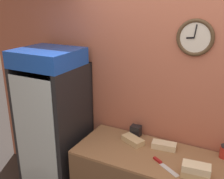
{
  "coord_description": "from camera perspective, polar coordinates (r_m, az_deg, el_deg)",
  "views": [
    {
      "loc": [
        0.42,
        -1.24,
        2.32
      ],
      "look_at": [
        -0.65,
        0.84,
        1.51
      ],
      "focal_mm": 42.0,
      "sensor_mm": 36.0,
      "label": 1
    }
  ],
  "objects": [
    {
      "name": "sandwich_flat_right",
      "position": [
        2.79,
        4.55,
        -10.92
      ],
      "size": [
        0.27,
        0.2,
        0.06
      ],
      "color": "tan",
      "rests_on": "prep_counter"
    },
    {
      "name": "sandwich_stack_middle",
      "position": [
        2.39,
        17.88,
        -15.94
      ],
      "size": [
        0.24,
        0.15,
        0.06
      ],
      "color": "beige",
      "rests_on": "sandwich_stack_bottom"
    },
    {
      "name": "beverage_cooler",
      "position": [
        3.14,
        -11.94,
        -6.35
      ],
      "size": [
        0.65,
        0.67,
        1.83
      ],
      "color": "black",
      "rests_on": "ground_plane"
    },
    {
      "name": "sandwich_stack_bottom",
      "position": [
        2.42,
        17.73,
        -17.13
      ],
      "size": [
        0.24,
        0.13,
        0.06
      ],
      "color": "tan",
      "rests_on": "prep_counter"
    },
    {
      "name": "napkin_dispenser",
      "position": [
        2.91,
        5.19,
        -8.97
      ],
      "size": [
        0.11,
        0.09,
        0.12
      ],
      "color": "black",
      "rests_on": "prep_counter"
    },
    {
      "name": "chefs_knife",
      "position": [
        2.51,
        10.83,
        -15.62
      ],
      "size": [
        0.28,
        0.2,
        0.02
      ],
      "color": "silver",
      "rests_on": "prep_counter"
    },
    {
      "name": "wall_back",
      "position": [
        2.72,
        16.48,
        -2.48
      ],
      "size": [
        5.2,
        0.09,
        2.7
      ],
      "color": "#B7664C",
      "rests_on": "ground_plane"
    },
    {
      "name": "sandwich_flat_left",
      "position": [
        2.74,
        11.25,
        -11.86
      ],
      "size": [
        0.25,
        0.14,
        0.06
      ],
      "color": "beige",
      "rests_on": "prep_counter"
    }
  ]
}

